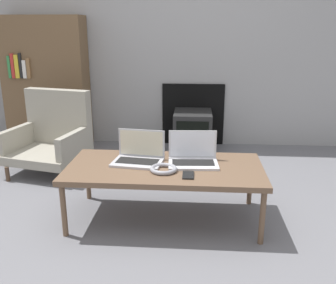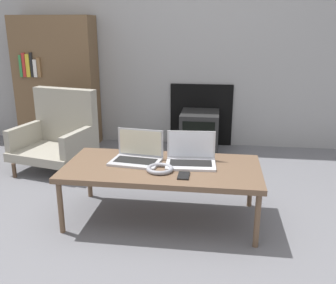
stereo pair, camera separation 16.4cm
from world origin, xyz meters
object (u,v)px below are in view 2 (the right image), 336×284
at_px(tv, 200,132).
at_px(headphones, 160,169).
at_px(armchair, 59,133).
at_px(laptop_right, 191,157).
at_px(laptop_left, 137,155).
at_px(phone, 184,176).

bearing_deg(tv, headphones, -95.95).
relative_size(headphones, armchair, 0.24).
distance_m(laptop_right, tv, 1.49).
bearing_deg(tv, laptop_left, -103.79).
xyz_separation_m(headphones, armchair, (-1.13, 0.99, -0.08)).
relative_size(laptop_right, phone, 2.78).
height_order(headphones, armchair, armchair).
distance_m(laptop_left, headphones, 0.26).
bearing_deg(laptop_right, laptop_left, 176.29).
xyz_separation_m(laptop_right, headphones, (-0.19, -0.17, -0.03)).
bearing_deg(armchair, laptop_left, -28.16).
bearing_deg(headphones, laptop_right, 42.13).
distance_m(phone, armchair, 1.67).
bearing_deg(phone, headphones, 155.86).
distance_m(laptop_right, armchair, 1.56).
height_order(laptop_left, phone, laptop_left).
relative_size(laptop_left, tv, 0.77).
height_order(phone, tv, tv).
bearing_deg(laptop_right, phone, -100.08).
distance_m(laptop_left, phone, 0.43).
distance_m(tv, armchair, 1.46).
bearing_deg(headphones, laptop_left, 138.45).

